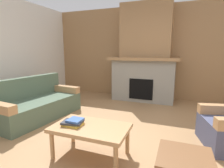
% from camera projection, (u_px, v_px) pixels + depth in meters
% --- Properties ---
extents(ground, '(9.00, 9.00, 0.00)m').
position_uv_depth(ground, '(111.00, 140.00, 2.83)').
color(ground, '#9E754C').
extents(wall_back_wood_panel, '(6.00, 0.12, 2.70)m').
position_uv_depth(wall_back_wood_panel, '(147.00, 53.00, 5.34)').
color(wall_back_wood_panel, '#997047').
rests_on(wall_back_wood_panel, ground).
extents(fireplace, '(1.90, 0.82, 2.70)m').
position_uv_depth(fireplace, '(144.00, 60.00, 5.03)').
color(fireplace, gray).
rests_on(fireplace, ground).
extents(couch, '(1.03, 1.88, 0.85)m').
position_uv_depth(couch, '(36.00, 104.00, 3.76)').
color(couch, '#4C604C').
rests_on(couch, ground).
extents(coffee_table, '(1.00, 0.60, 0.43)m').
position_uv_depth(coffee_table, '(91.00, 130.00, 2.34)').
color(coffee_table, tan).
rests_on(coffee_table, ground).
extents(book_stack_near_edge, '(0.29, 0.24, 0.08)m').
position_uv_depth(book_stack_near_edge, '(73.00, 122.00, 2.36)').
color(book_stack_near_edge, gold).
rests_on(book_stack_near_edge, coffee_table).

